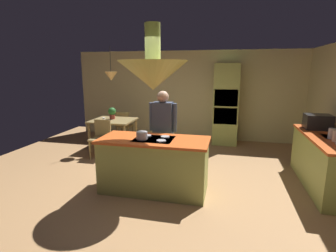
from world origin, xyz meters
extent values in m
plane|color=#AD7F51|center=(0.00, 0.00, 0.00)|extent=(8.16, 8.16, 0.00)
cube|color=beige|center=(0.00, 3.45, 1.27)|extent=(6.80, 0.10, 2.55)
cube|color=#A8B259|center=(0.00, -0.20, 0.43)|extent=(1.75, 0.75, 0.87)
cube|color=#E05B23|center=(0.00, -0.20, 0.89)|extent=(1.81, 0.81, 0.04)
cube|color=black|center=(0.00, -0.20, 0.90)|extent=(0.64, 0.52, 0.01)
cylinder|color=#B2B2B7|center=(-0.16, -0.33, 0.92)|extent=(0.15, 0.15, 0.02)
cylinder|color=#B2B2B7|center=(0.16, -0.33, 0.92)|extent=(0.15, 0.15, 0.02)
cylinder|color=#B2B2B7|center=(-0.16, -0.07, 0.92)|extent=(0.15, 0.15, 0.02)
cylinder|color=#B2B2B7|center=(0.16, -0.07, 0.92)|extent=(0.15, 0.15, 0.02)
cube|color=#A8B259|center=(2.84, 0.60, 0.43)|extent=(0.62, 2.00, 0.87)
cube|color=#E05B23|center=(2.84, 0.60, 0.89)|extent=(0.66, 2.04, 0.04)
cube|color=#A8B259|center=(1.10, 3.05, 1.09)|extent=(0.66, 0.62, 2.19)
cube|color=black|center=(1.10, 2.76, 1.30)|extent=(0.60, 0.04, 0.44)
cube|color=black|center=(1.10, 2.76, 0.82)|extent=(0.60, 0.04, 0.44)
cube|color=olive|center=(-1.70, 1.90, 0.74)|extent=(1.06, 0.92, 0.04)
cylinder|color=olive|center=(-2.17, 1.50, 0.36)|extent=(0.06, 0.06, 0.72)
cylinder|color=olive|center=(-1.23, 1.50, 0.36)|extent=(0.06, 0.06, 0.72)
cylinder|color=olive|center=(-2.17, 2.30, 0.36)|extent=(0.06, 0.06, 0.72)
cylinder|color=olive|center=(-1.23, 2.30, 0.36)|extent=(0.06, 0.06, 0.72)
cylinder|color=tan|center=(-0.10, 0.48, 0.40)|extent=(0.14, 0.14, 0.81)
cylinder|color=tan|center=(0.08, 0.48, 0.40)|extent=(0.14, 0.14, 0.81)
cube|color=#3F4C66|center=(-0.01, 0.48, 1.12)|extent=(0.36, 0.22, 0.62)
cylinder|color=#3F4C66|center=(-0.23, 0.48, 1.15)|extent=(0.09, 0.09, 0.53)
cylinder|color=#3F4C66|center=(0.21, 0.48, 1.15)|extent=(0.09, 0.09, 0.53)
sphere|color=tan|center=(-0.01, 0.48, 1.53)|extent=(0.22, 0.22, 0.22)
cone|color=#A8B259|center=(0.00, -0.20, 1.93)|extent=(1.10, 1.10, 0.45)
cylinder|color=#A8B259|center=(0.00, -0.20, 2.43)|extent=(0.24, 0.24, 0.55)
cone|color=#E0B266|center=(-1.70, 1.90, 1.86)|extent=(0.32, 0.32, 0.22)
cylinder|color=black|center=(-1.70, 1.90, 2.27)|extent=(0.01, 0.01, 0.60)
cube|color=olive|center=(-1.70, 1.14, 0.44)|extent=(0.40, 0.40, 0.04)
cube|color=olive|center=(-1.70, 1.32, 0.66)|extent=(0.40, 0.04, 0.42)
cylinder|color=olive|center=(-1.87, 0.97, 0.21)|extent=(0.04, 0.04, 0.43)
cylinder|color=olive|center=(-1.53, 0.97, 0.21)|extent=(0.04, 0.04, 0.43)
cylinder|color=olive|center=(-1.87, 1.31, 0.21)|extent=(0.04, 0.04, 0.43)
cylinder|color=olive|center=(-1.53, 1.31, 0.21)|extent=(0.04, 0.04, 0.43)
cube|color=olive|center=(-1.70, 2.66, 0.44)|extent=(0.40, 0.40, 0.04)
cube|color=olive|center=(-1.70, 2.48, 0.66)|extent=(0.40, 0.04, 0.42)
cylinder|color=olive|center=(-1.53, 2.83, 0.21)|extent=(0.04, 0.04, 0.43)
cylinder|color=olive|center=(-1.87, 2.83, 0.21)|extent=(0.04, 0.04, 0.43)
cylinder|color=olive|center=(-1.53, 2.49, 0.21)|extent=(0.04, 0.04, 0.43)
cylinder|color=olive|center=(-1.87, 2.49, 0.21)|extent=(0.04, 0.04, 0.43)
cylinder|color=#99382D|center=(-1.76, 1.99, 0.82)|extent=(0.14, 0.14, 0.12)
sphere|color=#2D722D|center=(-1.76, 1.99, 0.96)|extent=(0.20, 0.20, 0.20)
cylinder|color=white|center=(-1.84, 1.67, 0.81)|extent=(0.07, 0.07, 0.09)
cylinder|color=silver|center=(2.84, 0.28, 1.00)|extent=(0.10, 0.10, 0.18)
cylinder|color=silver|center=(2.84, 0.46, 0.99)|extent=(0.11, 0.11, 0.17)
cube|color=#232326|center=(2.84, 1.20, 1.05)|extent=(0.46, 0.36, 0.28)
cylinder|color=#B2B2B7|center=(-0.16, -0.33, 0.99)|extent=(0.18, 0.18, 0.12)
camera|label=1|loc=(1.17, -4.18, 2.02)|focal=27.90mm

